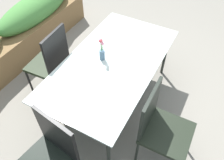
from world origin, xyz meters
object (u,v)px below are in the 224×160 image
chair_far_side (51,61)px  chair_end_left (49,156)px  planter_box (4,46)px  chair_near_left (160,125)px  flower_vase (102,50)px  dining_table (112,64)px

chair_far_side → chair_end_left: size_ratio=1.03×
chair_end_left → planter_box: 2.03m
chair_far_side → chair_near_left: 1.52m
flower_vase → planter_box: bearing=93.7°
chair_far_side → chair_end_left: (-0.98, -0.76, 0.00)m
chair_far_side → flower_vase: bearing=-78.0°
dining_table → chair_near_left: 0.87m
chair_end_left → chair_far_side: bearing=-43.8°
dining_table → chair_far_side: chair_far_side is taller
chair_near_left → chair_end_left: (-0.76, 0.74, 0.01)m
flower_vase → planter_box: 1.67m
dining_table → planter_box: bearing=93.9°
chair_near_left → flower_vase: (0.40, 0.87, 0.30)m
chair_near_left → planter_box: (0.29, 2.47, -0.17)m
chair_end_left → flower_vase: 1.20m
chair_far_side → flower_vase: 0.71m
chair_far_side → planter_box: (0.07, 0.97, -0.18)m
chair_end_left → flower_vase: size_ratio=3.42×
chair_far_side → flower_vase: (0.17, -0.63, 0.29)m
dining_table → chair_end_left: size_ratio=1.88×
chair_far_side → planter_box: 0.99m
chair_far_side → chair_near_left: (-0.22, -1.50, -0.01)m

